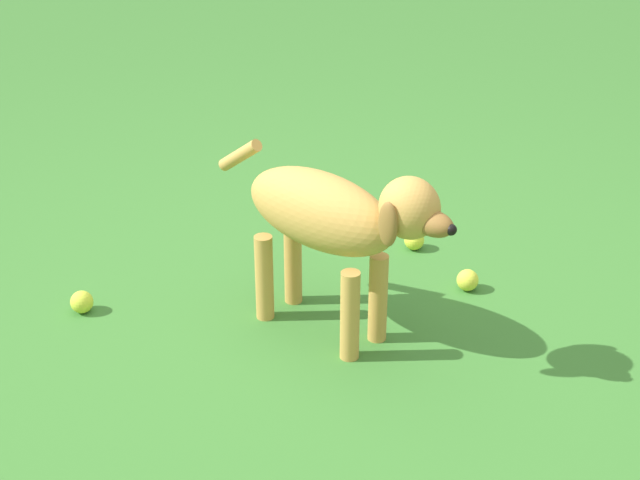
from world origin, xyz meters
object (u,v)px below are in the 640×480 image
tennis_ball_1 (82,302)px  dog (333,219)px  tennis_ball_0 (414,240)px  tennis_ball_2 (468,280)px

tennis_ball_1 → dog: bearing=20.7°
dog → tennis_ball_0: bearing=102.8°
dog → tennis_ball_1: (-0.68, -0.26, -0.32)m
tennis_ball_0 → tennis_ball_1: same height
tennis_ball_0 → dog: bearing=-88.4°
tennis_ball_0 → tennis_ball_2: bearing=-33.1°
dog → tennis_ball_2: (0.23, 0.41, -0.32)m
dog → tennis_ball_1: 0.80m
dog → tennis_ball_2: 0.57m
tennis_ball_2 → tennis_ball_1: bearing=-143.8°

